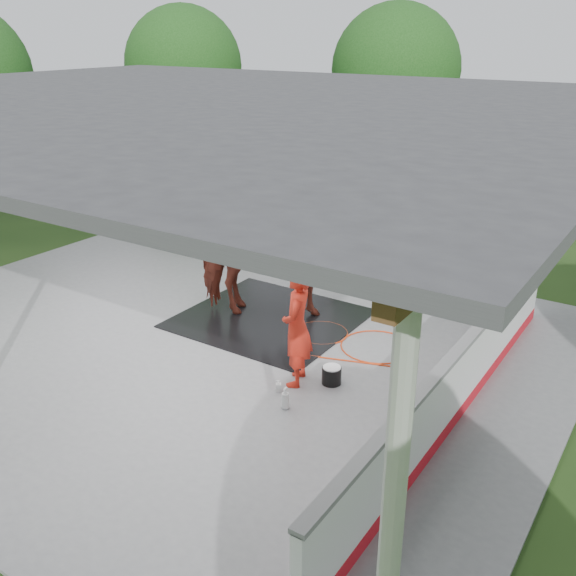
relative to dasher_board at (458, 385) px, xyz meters
The scene contains 12 objects.
ground 4.64m from the dasher_board, behind, with size 100.00×100.00×0.00m, color #1E3814.
concrete_slab 4.63m from the dasher_board, behind, with size 12.00×10.00×0.05m, color slate.
pavilion_structure 5.70m from the dasher_board, behind, with size 12.60×10.60×4.05m.
dasher_board is the anchor object (origin of this frame).
tree_belt 5.43m from the dasher_board, 168.18° to the left, with size 28.00×28.00×5.80m.
rubber_mat 4.21m from the dasher_board, 162.08° to the left, with size 3.04×2.85×0.02m, color black.
horse 4.22m from the dasher_board, 162.08° to the left, with size 1.20×2.63×2.22m, color maroon.
handler 2.39m from the dasher_board, behind, with size 0.67×0.44×1.83m, color red.
wash_bucket 1.92m from the dasher_board, behind, with size 0.30×0.30×0.28m.
soap_bottle_a 2.35m from the dasher_board, 153.70° to the right, with size 0.13×0.13×0.33m, color silver.
soap_bottle_b 2.56m from the dasher_board, 163.93° to the right, with size 0.08×0.08×0.17m, color #338CD8.
hose_coil 2.63m from the dasher_board, 149.06° to the left, with size 2.13×1.52×0.02m.
Camera 1 is at (6.80, -7.45, 5.02)m, focal length 40.00 mm.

